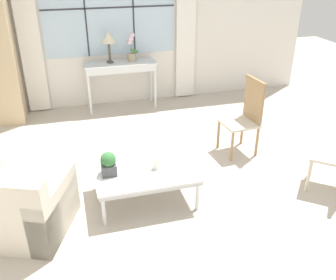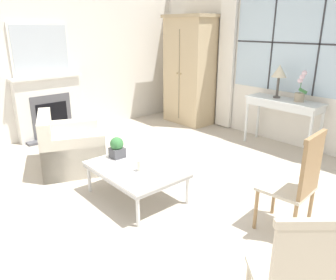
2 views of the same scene
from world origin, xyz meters
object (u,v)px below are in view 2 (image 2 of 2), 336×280
armchair_upholstered (70,149)px  pillar_candle (140,166)px  potted_orchid (300,90)px  accent_chair_wooden (298,277)px  table_lamp (279,72)px  console_table (284,106)px  side_chair_wooden (298,179)px  potted_plant_small (117,147)px  coffee_table (136,170)px  fireplace (48,102)px  armoire (189,70)px

armchair_upholstered → pillar_candle: size_ratio=8.66×
potted_orchid → accent_chair_wooden: 3.70m
table_lamp → pillar_candle: 2.92m
table_lamp → console_table: bearing=-10.9°
table_lamp → pillar_candle: bearing=-88.1°
accent_chair_wooden → pillar_candle: (-2.05, 0.39, -0.10)m
side_chair_wooden → potted_orchid: bearing=118.8°
armchair_upholstered → potted_plant_small: 0.99m
coffee_table → side_chair_wooden: bearing=25.3°
console_table → pillar_candle: console_table is taller
fireplace → side_chair_wooden: (4.35, 0.59, -0.08)m
table_lamp → armchair_upholstered: (-1.36, -2.98, -0.93)m
console_table → potted_plant_small: (-0.57, -2.76, -0.19)m
potted_plant_small → fireplace: bearing=176.5°
console_table → potted_plant_small: 2.83m
accent_chair_wooden → coffee_table: 2.22m
armoire → pillar_candle: bearing=-53.5°
console_table → armchair_upholstered: size_ratio=1.00×
potted_orchid → pillar_candle: bearing=-95.7°
armchair_upholstered → pillar_candle: armchair_upholstered is taller
armchair_upholstered → accent_chair_wooden: accent_chair_wooden is taller
fireplace → accent_chair_wooden: (4.97, -0.56, -0.10)m
console_table → potted_orchid: bearing=13.2°
side_chair_wooden → pillar_candle: bearing=-151.9°
table_lamp → potted_orchid: size_ratio=1.10×
table_lamp → potted_orchid: (0.37, 0.02, -0.23)m
side_chair_wooden → pillar_candle: 1.62m
coffee_table → table_lamp: bearing=89.4°
potted_orchid → armchair_upholstered: (-1.73, -2.99, -0.71)m
armoire → console_table: bearing=1.4°
console_table → potted_plant_small: size_ratio=4.67×
armoire → table_lamp: size_ratio=4.04×
console_table → accent_chair_wooden: size_ratio=1.21×
table_lamp → accent_chair_wooden: size_ratio=0.53×
fireplace → console_table: fireplace is taller
armoire → potted_plant_small: 3.16m
armoire → coffee_table: 3.39m
potted_orchid → accent_chair_wooden: bearing=-61.3°
armoire → potted_plant_small: armoire is taller
armchair_upholstered → pillar_candle: (1.45, 0.16, 0.17)m
armoire → potted_orchid: bearing=2.5°
pillar_candle → armoire: bearing=126.5°
potted_orchid → potted_plant_small: 2.96m
potted_orchid → coffee_table: (-0.40, -2.81, -0.63)m
armoire → coffee_table: (1.91, -2.71, -0.72)m
side_chair_wooden → coffee_table: side_chair_wooden is taller
potted_orchid → accent_chair_wooden: size_ratio=0.48×
table_lamp → pillar_candle: size_ratio=3.76×
side_chair_wooden → console_table: bearing=123.8°
table_lamp → armchair_upholstered: table_lamp is taller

